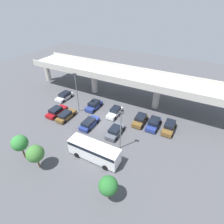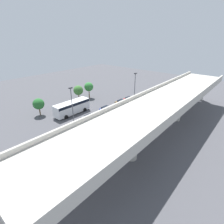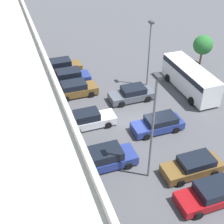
{
  "view_description": "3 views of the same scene",
  "coord_description": "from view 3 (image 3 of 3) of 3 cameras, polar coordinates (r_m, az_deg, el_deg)",
  "views": [
    {
      "loc": [
        15.18,
        -22.78,
        21.69
      ],
      "look_at": [
        2.0,
        2.2,
        2.39
      ],
      "focal_mm": 28.0,
      "sensor_mm": 36.0,
      "label": 1
    },
    {
      "loc": [
        25.32,
        22.64,
        16.34
      ],
      "look_at": [
        -1.24,
        -0.15,
        0.73
      ],
      "focal_mm": 28.0,
      "sensor_mm": 36.0,
      "label": 2
    },
    {
      "loc": [
        -21.19,
        10.46,
        17.93
      ],
      "look_at": [
        0.01,
        2.94,
        2.08
      ],
      "focal_mm": 50.0,
      "sensor_mm": 36.0,
      "label": 3
    }
  ],
  "objects": [
    {
      "name": "parked_car_8",
      "position": [
        35.96,
        -7.78,
        6.35
      ],
      "size": [
        2.21,
        4.54,
        1.65
      ],
      "rotation": [
        0.0,
        0.0,
        -1.57
      ],
      "color": "navy",
      "rests_on": "ground_plane"
    },
    {
      "name": "parked_car_4",
      "position": [
        28.74,
        8.49,
        -2.13
      ],
      "size": [
        2.12,
        4.73,
        1.43
      ],
      "rotation": [
        0.0,
        0.0,
        1.57
      ],
      "color": "navy",
      "rests_on": "ground_plane"
    },
    {
      "name": "tree_front_right",
      "position": [
        40.77,
        16.3,
        11.7
      ],
      "size": [
        2.41,
        2.41,
        3.84
      ],
      "color": "brown",
      "rests_on": "ground_plane"
    },
    {
      "name": "shuttle_bus",
      "position": [
        34.87,
        14.09,
        6.22
      ],
      "size": [
        8.33,
        2.66,
        2.79
      ],
      "color": "white",
      "rests_on": "ground_plane"
    },
    {
      "name": "parked_car_7",
      "position": [
        33.63,
        -6.64,
        4.21
      ],
      "size": [
        2.17,
        4.42,
        1.57
      ],
      "rotation": [
        0.0,
        0.0,
        -1.57
      ],
      "color": "brown",
      "rests_on": "ground_plane"
    },
    {
      "name": "parked_car_6",
      "position": [
        32.73,
        3.7,
        3.33
      ],
      "size": [
        2.14,
        4.74,
        1.5
      ],
      "rotation": [
        0.0,
        0.0,
        1.57
      ],
      "color": "#515660",
      "rests_on": "ground_plane"
    },
    {
      "name": "highway_overpass",
      "position": [
        24.41,
        -19.6,
        3.35
      ],
      "size": [
        50.2,
        7.94,
        7.24
      ],
      "color": "#BCB7AD",
      "rests_on": "ground_plane"
    },
    {
      "name": "lamp_post_mid_lot",
      "position": [
        21.38,
        7.51,
        -2.0
      ],
      "size": [
        0.7,
        0.35,
        8.84
      ],
      "color": "slate",
      "rests_on": "ground_plane"
    },
    {
      "name": "parked_car_1",
      "position": [
        23.54,
        17.71,
        -14.09
      ],
      "size": [
        2.24,
        4.9,
        1.53
      ],
      "rotation": [
        0.0,
        0.0,
        1.57
      ],
      "color": "maroon",
      "rests_on": "ground_plane"
    },
    {
      "name": "parked_car_5",
      "position": [
        28.95,
        -4.17,
        -1.37
      ],
      "size": [
        1.99,
        4.74,
        1.62
      ],
      "rotation": [
        0.0,
        0.0,
        -1.57
      ],
      "color": "silver",
      "rests_on": "ground_plane"
    },
    {
      "name": "parked_car_3",
      "position": [
        24.92,
        -1.02,
        -8.37
      ],
      "size": [
        2.22,
        4.69,
        1.62
      ],
      "rotation": [
        0.0,
        0.0,
        -1.57
      ],
      "color": "navy",
      "rests_on": "ground_plane"
    },
    {
      "name": "parked_car_2",
      "position": [
        25.16,
        14.61,
        -9.53
      ],
      "size": [
        2.1,
        4.73,
        1.45
      ],
      "rotation": [
        0.0,
        0.0,
        1.57
      ],
      "color": "brown",
      "rests_on": "ground_plane"
    },
    {
      "name": "lamp_post_near_aisle",
      "position": [
        33.96,
        6.84,
        11.34
      ],
      "size": [
        0.7,
        0.35,
        7.35
      ],
      "color": "slate",
      "rests_on": "ground_plane"
    },
    {
      "name": "parked_car_9",
      "position": [
        38.46,
        -9.25,
        8.22
      ],
      "size": [
        2.13,
        4.6,
        1.67
      ],
      "rotation": [
        0.0,
        0.0,
        -1.57
      ],
      "color": "brown",
      "rests_on": "ground_plane"
    },
    {
      "name": "ground_plane",
      "position": [
        29.67,
        5.37,
        -2.21
      ],
      "size": [
        104.49,
        104.49,
        0.0
      ],
      "primitive_type": "plane",
      "color": "#4C4C51"
    }
  ]
}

